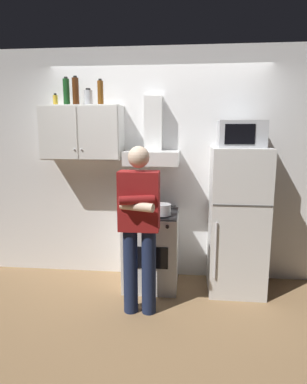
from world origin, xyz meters
TOP-DOWN VIEW (x-y plane):
  - ground_plane at (0.00, 0.00)m, footprint 7.00×7.00m
  - back_wall_tiled at (0.00, 0.60)m, footprint 4.80×0.10m
  - upper_cabinet at (-0.85, 0.37)m, footprint 0.90×0.37m
  - stove_oven at (-0.05, 0.25)m, footprint 0.60×0.62m
  - range_hood at (-0.05, 0.38)m, footprint 0.60×0.44m
  - refrigerator at (0.90, 0.25)m, footprint 0.60×0.62m
  - microwave at (0.90, 0.27)m, footprint 0.48×0.37m
  - person_standing at (-0.10, -0.36)m, footprint 0.38×0.33m
  - cooking_pot at (0.08, 0.13)m, footprint 0.29×0.19m
  - bottle_canister_steel at (-0.77, 0.39)m, footprint 0.10×0.10m
  - bottle_beer_brown at (-0.62, 0.36)m, footprint 0.06×0.06m
  - bottle_wine_green at (-1.02, 0.39)m, footprint 0.07×0.07m
  - bottle_spice_jar at (-1.15, 0.39)m, footprint 0.05×0.05m
  - bottle_rum_dark at (-0.91, 0.37)m, footprint 0.07×0.07m

SIDE VIEW (x-z plane):
  - ground_plane at x=0.00m, z-range 0.00..0.00m
  - stove_oven at x=-0.05m, z-range 0.00..0.87m
  - refrigerator at x=0.90m, z-range 0.00..1.60m
  - person_standing at x=-0.10m, z-range 0.08..1.72m
  - cooking_pot at x=0.08m, z-range 0.87..0.99m
  - back_wall_tiled at x=0.00m, z-range 0.00..2.70m
  - range_hood at x=-0.05m, z-range 1.22..1.97m
  - microwave at x=0.90m, z-range 1.60..1.88m
  - upper_cabinet at x=-0.85m, z-range 1.45..2.05m
  - bottle_spice_jar at x=-1.15m, z-range 2.04..2.18m
  - bottle_canister_steel at x=-0.77m, z-range 2.04..2.23m
  - bottle_beer_brown at x=-0.62m, z-range 2.04..2.32m
  - bottle_wine_green at x=-1.02m, z-range 2.04..2.35m
  - bottle_rum_dark at x=-0.91m, z-range 2.04..2.36m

